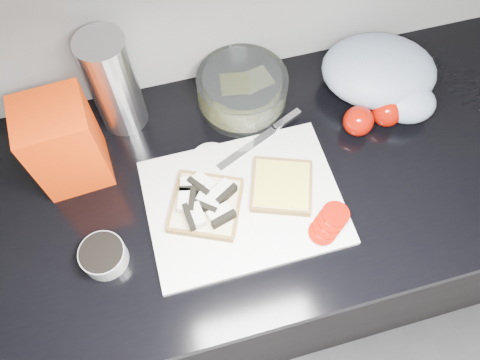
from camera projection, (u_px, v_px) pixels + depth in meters
name	position (u px, v px, depth m)	size (l,w,h in m)	color
base_cabinet	(256.00, 247.00, 1.43)	(3.50, 0.60, 0.86)	black
countertop	(262.00, 178.00, 1.03)	(3.50, 0.64, 0.04)	black
cutting_board	(244.00, 202.00, 0.98)	(0.40, 0.30, 0.01)	silver
bread_left	(205.00, 203.00, 0.95)	(0.19, 0.19, 0.04)	beige
bread_right	(281.00, 186.00, 0.98)	(0.17, 0.17, 0.02)	beige
tomato_slices	(329.00, 223.00, 0.94)	(0.10, 0.09, 0.02)	#930E03
knife	(270.00, 132.00, 1.05)	(0.22, 0.11, 0.01)	silver
seed_tub	(103.00, 255.00, 0.90)	(0.09, 0.09, 0.05)	#A0A5A5
tub_lid	(211.00, 160.00, 1.03)	(0.09, 0.09, 0.01)	silver
glass_bowl	(242.00, 91.00, 1.07)	(0.21, 0.21, 0.09)	silver
bread_bag	(64.00, 144.00, 0.93)	(0.13, 0.12, 0.21)	#FE2204
steel_canister	(114.00, 84.00, 0.98)	(0.10, 0.10, 0.24)	silver
grocery_bag	(383.00, 75.00, 1.07)	(0.32, 0.30, 0.12)	#97A4BA
whole_tomatoes	(373.00, 116.00, 1.05)	(0.14, 0.08, 0.07)	#930E03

